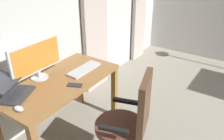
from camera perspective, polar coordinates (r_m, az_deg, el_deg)
curtain_right_panel at (r=3.30m, az=-4.22°, el=14.64°), size 0.50×0.06×2.41m
desk at (r=2.52m, az=-12.46°, el=-4.41°), size 1.29×0.65×0.72m
office_chair at (r=2.13m, az=3.67°, el=-14.78°), size 0.56×0.56×1.06m
computer_monitor at (r=2.47m, az=-17.83°, el=2.75°), size 0.61×0.18×0.40m
computer_keyboard at (r=2.62m, az=-6.78°, el=0.17°), size 0.43×0.15×0.02m
laptop at (r=2.33m, az=-23.44°, el=-4.47°), size 0.44×0.46×0.17m
computer_mouse at (r=2.12m, az=-21.68°, el=-8.70°), size 0.06×0.10×0.04m
cell_phone_face_up at (r=2.35m, az=-9.05°, el=-3.62°), size 0.12×0.16×0.01m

